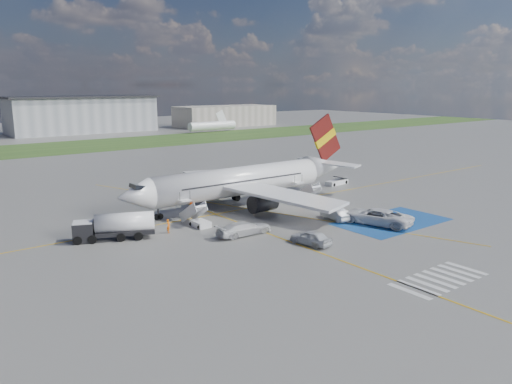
{
  "coord_description": "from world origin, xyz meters",
  "views": [
    {
      "loc": [
        -38.49,
        -40.13,
        16.2
      ],
      "look_at": [
        -2.55,
        6.67,
        3.5
      ],
      "focal_mm": 35.0,
      "sensor_mm": 36.0,
      "label": 1
    }
  ],
  "objects_px": {
    "car_silver_a": "(311,238)",
    "van_white_b": "(244,226)",
    "belt_loader": "(337,182)",
    "airliner": "(247,180)",
    "van_white_a": "(375,214)",
    "fuel_tanker": "(115,228)",
    "gpu_cart": "(143,224)",
    "car_silver_b": "(336,214)"
  },
  "relations": [
    {
      "from": "van_white_b",
      "to": "car_silver_b",
      "type": "bearing_deg",
      "value": -96.21
    },
    {
      "from": "van_white_a",
      "to": "van_white_b",
      "type": "height_order",
      "value": "van_white_a"
    },
    {
      "from": "gpu_cart",
      "to": "car_silver_a",
      "type": "height_order",
      "value": "gpu_cart"
    },
    {
      "from": "fuel_tanker",
      "to": "van_white_a",
      "type": "bearing_deg",
      "value": -2.84
    },
    {
      "from": "car_silver_a",
      "to": "van_white_b",
      "type": "bearing_deg",
      "value": -73.95
    },
    {
      "from": "van_white_a",
      "to": "van_white_b",
      "type": "bearing_deg",
      "value": -38.63
    },
    {
      "from": "car_silver_a",
      "to": "van_white_b",
      "type": "height_order",
      "value": "van_white_b"
    },
    {
      "from": "van_white_a",
      "to": "gpu_cart",
      "type": "bearing_deg",
      "value": -48.28
    },
    {
      "from": "gpu_cart",
      "to": "van_white_b",
      "type": "distance_m",
      "value": 11.52
    },
    {
      "from": "van_white_a",
      "to": "van_white_b",
      "type": "relative_size",
      "value": 1.34
    },
    {
      "from": "belt_loader",
      "to": "car_silver_a",
      "type": "relative_size",
      "value": 1.07
    },
    {
      "from": "airliner",
      "to": "car_silver_a",
      "type": "bearing_deg",
      "value": -106.51
    },
    {
      "from": "car_silver_a",
      "to": "van_white_a",
      "type": "xyz_separation_m",
      "value": [
        11.51,
        1.14,
        0.48
      ]
    },
    {
      "from": "car_silver_b",
      "to": "airliner",
      "type": "bearing_deg",
      "value": -65.15
    },
    {
      "from": "fuel_tanker",
      "to": "car_silver_b",
      "type": "distance_m",
      "value": 26.08
    },
    {
      "from": "van_white_b",
      "to": "van_white_a",
      "type": "bearing_deg",
      "value": -109.83
    },
    {
      "from": "airliner",
      "to": "car_silver_a",
      "type": "height_order",
      "value": "airliner"
    },
    {
      "from": "car_silver_b",
      "to": "gpu_cart",
      "type": "bearing_deg",
      "value": -16.22
    },
    {
      "from": "car_silver_b",
      "to": "van_white_b",
      "type": "relative_size",
      "value": 0.88
    },
    {
      "from": "gpu_cart",
      "to": "car_silver_a",
      "type": "distance_m",
      "value": 19.03
    },
    {
      "from": "belt_loader",
      "to": "gpu_cart",
      "type": "bearing_deg",
      "value": -178.52
    },
    {
      "from": "airliner",
      "to": "van_white_a",
      "type": "bearing_deg",
      "value": -70.8
    },
    {
      "from": "fuel_tanker",
      "to": "car_silver_b",
      "type": "height_order",
      "value": "fuel_tanker"
    },
    {
      "from": "airliner",
      "to": "fuel_tanker",
      "type": "height_order",
      "value": "airliner"
    },
    {
      "from": "belt_loader",
      "to": "car_silver_a",
      "type": "xyz_separation_m",
      "value": [
        -25.62,
        -20.57,
        0.42
      ]
    },
    {
      "from": "airliner",
      "to": "car_silver_b",
      "type": "distance_m",
      "value": 13.98
    },
    {
      "from": "fuel_tanker",
      "to": "gpu_cart",
      "type": "relative_size",
      "value": 3.52
    },
    {
      "from": "van_white_b",
      "to": "car_silver_a",
      "type": "bearing_deg",
      "value": -152.43
    },
    {
      "from": "fuel_tanker",
      "to": "van_white_a",
      "type": "xyz_separation_m",
      "value": [
        26.82,
        -12.98,
        0.06
      ]
    },
    {
      "from": "airliner",
      "to": "gpu_cart",
      "type": "xyz_separation_m",
      "value": [
        -17.08,
        -3.39,
        -2.6
      ]
    },
    {
      "from": "van_white_a",
      "to": "car_silver_b",
      "type": "bearing_deg",
      "value": -78.07
    },
    {
      "from": "fuel_tanker",
      "to": "van_white_a",
      "type": "height_order",
      "value": "fuel_tanker"
    },
    {
      "from": "gpu_cart",
      "to": "van_white_b",
      "type": "height_order",
      "value": "van_white_b"
    },
    {
      "from": "gpu_cart",
      "to": "car_silver_b",
      "type": "distance_m",
      "value": 23.02
    },
    {
      "from": "belt_loader",
      "to": "car_silver_b",
      "type": "xyz_separation_m",
      "value": [
        -16.41,
        -15.31,
        0.37
      ]
    },
    {
      "from": "car_silver_b",
      "to": "van_white_a",
      "type": "relative_size",
      "value": 0.66
    },
    {
      "from": "airliner",
      "to": "car_silver_b",
      "type": "xyz_separation_m",
      "value": [
        3.74,
        -13.21,
        -2.67
      ]
    },
    {
      "from": "van_white_b",
      "to": "gpu_cart",
      "type": "bearing_deg",
      "value": 47.05
    },
    {
      "from": "airliner",
      "to": "van_white_a",
      "type": "xyz_separation_m",
      "value": [
        6.04,
        -17.33,
        -2.14
      ]
    },
    {
      "from": "belt_loader",
      "to": "airliner",
      "type": "bearing_deg",
      "value": 179.05
    },
    {
      "from": "gpu_cart",
      "to": "airliner",
      "type": "bearing_deg",
      "value": 32.05
    },
    {
      "from": "belt_loader",
      "to": "car_silver_a",
      "type": "distance_m",
      "value": 32.86
    }
  ]
}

